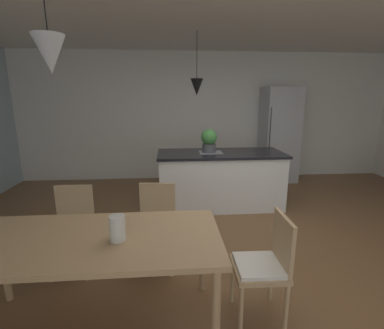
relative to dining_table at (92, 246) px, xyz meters
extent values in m
cube|color=brown|center=(1.43, 0.99, -0.71)|extent=(10.00, 8.40, 0.04)
cube|color=white|center=(1.43, 4.25, 0.66)|extent=(10.00, 0.12, 2.70)
cube|color=tan|center=(0.00, 0.00, 0.05)|extent=(1.89, 0.89, 0.04)
cylinder|color=tan|center=(-0.87, 0.36, -0.32)|extent=(0.06, 0.06, 0.74)
cylinder|color=tan|center=(0.87, 0.36, -0.32)|extent=(0.06, 0.06, 0.74)
cylinder|color=tan|center=(0.87, -0.36, -0.32)|extent=(0.06, 0.06, 0.74)
cube|color=tan|center=(1.27, 0.00, -0.26)|extent=(0.41, 0.41, 0.04)
cube|color=white|center=(1.27, 0.00, -0.22)|extent=(0.37, 0.37, 0.03)
cube|color=tan|center=(1.45, 0.00, -0.03)|extent=(0.04, 0.38, 0.42)
cylinder|color=tan|center=(1.09, -0.17, -0.48)|extent=(0.04, 0.04, 0.41)
cylinder|color=tan|center=(1.10, 0.17, -0.48)|extent=(0.04, 0.04, 0.41)
cylinder|color=tan|center=(1.43, -0.17, -0.48)|extent=(0.04, 0.04, 0.41)
cylinder|color=tan|center=(1.44, 0.17, -0.48)|extent=(0.04, 0.04, 0.41)
cube|color=tan|center=(0.43, 0.76, -0.26)|extent=(0.43, 0.43, 0.04)
cube|color=white|center=(0.43, 0.76, -0.22)|extent=(0.39, 0.39, 0.03)
cube|color=tan|center=(0.44, 0.94, -0.03)|extent=(0.38, 0.06, 0.42)
cylinder|color=tan|center=(0.58, 0.58, -0.48)|extent=(0.04, 0.04, 0.41)
cylinder|color=tan|center=(0.24, 0.61, -0.48)|extent=(0.04, 0.04, 0.41)
cylinder|color=tan|center=(0.61, 0.92, -0.48)|extent=(0.04, 0.04, 0.41)
cylinder|color=tan|center=(0.27, 0.95, -0.48)|extent=(0.04, 0.04, 0.41)
cube|color=tan|center=(-0.43, 0.76, -0.26)|extent=(0.40, 0.40, 0.04)
cube|color=white|center=(-0.43, 0.76, -0.22)|extent=(0.36, 0.36, 0.03)
cube|color=tan|center=(-0.42, 0.94, -0.03)|extent=(0.38, 0.03, 0.42)
cylinder|color=tan|center=(-0.26, 0.59, -0.48)|extent=(0.04, 0.04, 0.41)
cylinder|color=tan|center=(-0.60, 0.59, -0.48)|extent=(0.04, 0.04, 0.41)
cylinder|color=tan|center=(-0.25, 0.93, -0.48)|extent=(0.04, 0.04, 0.41)
cylinder|color=tan|center=(-0.59, 0.93, -0.48)|extent=(0.04, 0.04, 0.41)
cube|color=white|center=(1.40, 2.44, -0.25)|extent=(1.95, 0.80, 0.88)
cube|color=black|center=(1.40, 2.44, 0.19)|extent=(2.01, 0.86, 0.04)
cube|color=gray|center=(1.23, 2.44, 0.22)|extent=(0.36, 0.30, 0.01)
cube|color=#B2B5B7|center=(2.91, 3.85, 0.30)|extent=(0.72, 0.64, 1.97)
cylinder|color=#4C4C4C|center=(2.59, 3.51, 0.30)|extent=(0.02, 0.02, 1.18)
cone|color=#B7B7B7|center=(-0.18, 0.08, 1.33)|extent=(0.21, 0.21, 0.25)
cylinder|color=black|center=(1.01, 2.44, 1.68)|extent=(0.01, 0.01, 0.67)
cone|color=black|center=(1.01, 2.44, 1.22)|extent=(0.19, 0.19, 0.25)
cylinder|color=#4C4C51|center=(1.21, 2.44, 0.28)|extent=(0.21, 0.21, 0.14)
sphere|color=#478C42|center=(1.21, 2.44, 0.46)|extent=(0.25, 0.25, 0.25)
cylinder|color=silver|center=(0.20, -0.06, 0.16)|extent=(0.11, 0.11, 0.18)
camera|label=1|loc=(0.58, -1.91, 1.06)|focal=26.17mm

